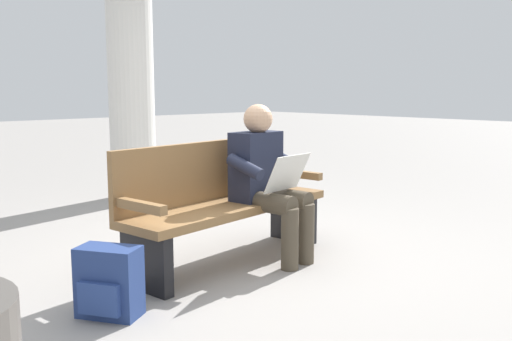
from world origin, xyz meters
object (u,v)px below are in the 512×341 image
person_seated (267,178)px  backpack (109,283)px  bench_near (223,201)px  support_pillar (129,19)px

person_seated → backpack: person_seated is taller
bench_near → backpack: size_ratio=4.54×
backpack → support_pillar: support_pillar is taller
bench_near → support_pillar: bearing=-114.1°
backpack → support_pillar: 4.03m
bench_near → support_pillar: 3.17m
backpack → bench_near: bearing=-162.5°
support_pillar → person_seated: bearing=79.1°
bench_near → person_seated: person_seated is taller
backpack → support_pillar: bearing=-123.5°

